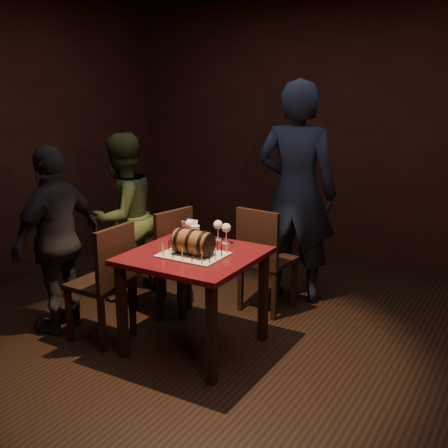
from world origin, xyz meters
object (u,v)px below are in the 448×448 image
object	(u,v)px
pint_of_ale	(195,235)
chair_left_front	(107,277)
chair_left_rear	(166,255)
chair_back	(263,255)
person_left_rear	(122,217)
wine_glass_mid	(218,226)
pub_table	(194,268)
person_back	(296,193)
person_left_front	(57,240)
barrel_cake	(193,242)
wine_glass_left	(190,225)
wine_glass_right	(226,229)

from	to	relation	value
pint_of_ale	chair_left_front	size ratio (longest dim) A/B	0.16
chair_left_rear	chair_back	bearing A→B (deg)	31.21
pint_of_ale	person_left_rear	size ratio (longest dim) A/B	0.10
wine_glass_mid	chair_left_front	distance (m)	0.94
pint_of_ale	person_left_rear	xyz separation A→B (m)	(-1.02, 0.35, -0.06)
pub_table	chair_back	world-z (taller)	chair_back
person_back	person_left_front	distance (m)	2.08
barrel_cake	chair_left_rear	xyz separation A→B (m)	(-0.59, 0.48, -0.33)
person_left_front	chair_left_rear	bearing A→B (deg)	138.89
wine_glass_left	pint_of_ale	size ratio (longest dim) A/B	1.07
wine_glass_right	chair_left_rear	world-z (taller)	chair_left_rear
pub_table	wine_glass_right	world-z (taller)	wine_glass_right
person_left_rear	person_left_front	bearing A→B (deg)	6.39
person_back	pub_table	bearing A→B (deg)	70.14
wine_glass_right	chair_left_front	distance (m)	0.98
barrel_cake	wine_glass_left	xyz separation A→B (m)	(-0.25, 0.33, 0.02)
wine_glass_right	wine_glass_mid	bearing A→B (deg)	154.79
wine_glass_left	person_back	world-z (taller)	person_back
wine_glass_left	chair_left_rear	distance (m)	0.51
wine_glass_mid	chair_left_front	bearing A→B (deg)	-134.88
wine_glass_left	chair_left_rear	world-z (taller)	chair_left_rear
barrel_cake	wine_glass_left	distance (m)	0.42
barrel_cake	wine_glass_mid	size ratio (longest dim) A/B	2.06
wine_glass_mid	person_left_rear	distance (m)	1.13
wine_glass_right	pint_of_ale	distance (m)	0.24
wine_glass_mid	chair_left_front	size ratio (longest dim) A/B	0.17
person_back	barrel_cake	bearing A→B (deg)	71.53
person_left_rear	chair_left_rear	bearing A→B (deg)	84.56
person_back	chair_left_rear	bearing A→B (deg)	37.73
chair_left_rear	chair_left_front	distance (m)	0.67
pint_of_ale	barrel_cake	bearing A→B (deg)	-59.70
wine_glass_mid	pint_of_ale	world-z (taller)	wine_glass_mid
chair_left_front	person_left_front	xyz separation A→B (m)	(-0.49, -0.01, 0.23)
person_back	wine_glass_right	bearing A→B (deg)	71.20
barrel_cake	wine_glass_mid	distance (m)	0.43
pub_table	wine_glass_mid	bearing A→B (deg)	93.68
wine_glass_mid	pub_table	bearing A→B (deg)	-86.32
chair_back	person_back	distance (m)	0.65
wine_glass_left	wine_glass_right	xyz separation A→B (m)	(0.30, 0.05, 0.00)
pub_table	barrel_cake	distance (m)	0.22
person_left_rear	chair_back	bearing A→B (deg)	109.54
barrel_cake	person_left_front	world-z (taller)	person_left_front
pub_table	person_back	size ratio (longest dim) A/B	0.45
pub_table	person_back	distance (m)	1.37
pub_table	chair_left_front	bearing A→B (deg)	-159.55
pub_table	person_left_rear	distance (m)	1.26
wine_glass_mid	chair_back	bearing A→B (deg)	71.21
wine_glass_mid	chair_left_rear	size ratio (longest dim) A/B	0.17
chair_left_rear	person_back	xyz separation A→B (m)	(0.80, 0.87, 0.47)
pint_of_ale	person_left_rear	bearing A→B (deg)	160.88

